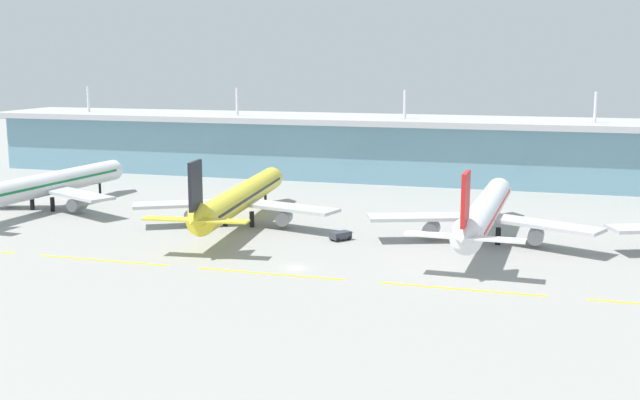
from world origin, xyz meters
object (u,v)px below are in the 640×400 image
at_px(airliner_nearest, 45,185).
at_px(airliner_far_middle, 484,212).
at_px(pushback_tug, 341,235).
at_px(airliner_near_middle, 240,198).

distance_m(airliner_nearest, airliner_far_middle, 111.01).
relative_size(airliner_nearest, airliner_far_middle, 0.98).
distance_m(airliner_far_middle, pushback_tug, 30.64).
height_order(airliner_nearest, pushback_tug, airliner_nearest).
bearing_deg(airliner_nearest, pushback_tug, -8.64).
height_order(airliner_nearest, airliner_near_middle, same).
height_order(airliner_near_middle, pushback_tug, airliner_near_middle).
bearing_deg(airliner_near_middle, pushback_tug, -17.78).
height_order(airliner_nearest, airliner_far_middle, same).
xyz_separation_m(airliner_far_middle, pushback_tug, (-29.33, -7.06, -5.35)).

